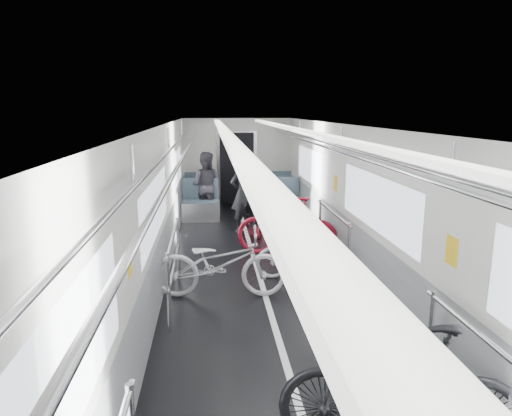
{
  "coord_description": "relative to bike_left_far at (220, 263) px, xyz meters",
  "views": [
    {
      "loc": [
        -0.76,
        -5.86,
        2.64
      ],
      "look_at": [
        0.0,
        1.61,
        1.01
      ],
      "focal_mm": 32.0,
      "sensor_mm": 36.0,
      "label": 1
    }
  ],
  "objects": [
    {
      "name": "car_shell",
      "position": [
        0.64,
        1.44,
        0.63
      ],
      "size": [
        3.02,
        14.01,
        2.41
      ],
      "color": "black",
      "rests_on": "ground"
    },
    {
      "name": "bike_left_far",
      "position": [
        0.0,
        0.0,
        0.0
      ],
      "size": [
        1.93,
        0.8,
        0.99
      ],
      "primitive_type": "imported",
      "rotation": [
        0.0,
        0.0,
        1.49
      ],
      "color": "silver",
      "rests_on": "floor"
    },
    {
      "name": "bike_right_near",
      "position": [
        1.29,
        -3.23,
        0.06
      ],
      "size": [
        1.92,
        0.91,
        1.11
      ],
      "primitive_type": "imported",
      "rotation": [
        0.0,
        0.0,
        -1.79
      ],
      "color": "black",
      "rests_on": "floor"
    },
    {
      "name": "bike_right_mid",
      "position": [
        1.35,
        0.62,
        -0.09
      ],
      "size": [
        1.54,
        0.54,
        0.81
      ],
      "primitive_type": "imported",
      "rotation": [
        0.0,
        0.0,
        -1.57
      ],
      "color": "#BCBDC1",
      "rests_on": "floor"
    },
    {
      "name": "bike_right_far",
      "position": [
        1.26,
        1.74,
        0.06
      ],
      "size": [
        1.92,
        1.04,
        1.11
      ],
      "primitive_type": "imported",
      "rotation": [
        0.0,
        0.0,
        -1.87
      ],
      "color": "maroon",
      "rests_on": "floor"
    },
    {
      "name": "bike_aisle",
      "position": [
        0.83,
        3.4,
        -0.03
      ],
      "size": [
        0.71,
        1.8,
        0.93
      ],
      "primitive_type": "imported",
      "rotation": [
        0.0,
        0.0,
        0.05
      ],
      "color": "black",
      "rests_on": "floor"
    },
    {
      "name": "person_standing",
      "position": [
        0.61,
        3.5,
        0.35
      ],
      "size": [
        0.72,
        0.58,
        1.69
      ],
      "primitive_type": "imported",
      "rotation": [
        0.0,
        0.0,
        3.47
      ],
      "color": "black",
      "rests_on": "floor"
    },
    {
      "name": "person_seated",
      "position": [
        -0.23,
        4.91,
        0.32
      ],
      "size": [
        0.9,
        0.76,
        1.64
      ],
      "primitive_type": "imported",
      "rotation": [
        0.0,
        0.0,
        2.95
      ],
      "color": "#302D35",
      "rests_on": "floor"
    }
  ]
}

